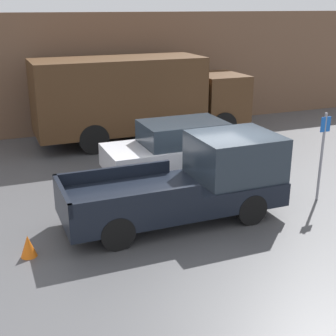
{
  "coord_description": "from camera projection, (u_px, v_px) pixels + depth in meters",
  "views": [
    {
      "loc": [
        -5.42,
        -10.29,
        5.06
      ],
      "look_at": [
        -1.08,
        0.45,
        1.02
      ],
      "focal_mm": 50.0,
      "sensor_mm": 36.0,
      "label": 1
    }
  ],
  "objects": [
    {
      "name": "pickup_truck",
      "position": [
        195.0,
        181.0,
        11.52
      ],
      "size": [
        5.42,
        2.0,
        2.03
      ],
      "color": "black",
      "rests_on": "ground"
    },
    {
      "name": "car",
      "position": [
        180.0,
        148.0,
        14.65
      ],
      "size": [
        4.64,
        1.96,
        1.66
      ],
      "color": "silver",
      "rests_on": "ground"
    },
    {
      "name": "delivery_truck",
      "position": [
        137.0,
        96.0,
        17.89
      ],
      "size": [
        8.35,
        2.41,
        3.23
      ],
      "color": "#472D19",
      "rests_on": "ground"
    },
    {
      "name": "parking_sign",
      "position": [
        322.0,
        152.0,
        12.4
      ],
      "size": [
        0.3,
        0.07,
        2.43
      ],
      "color": "gray",
      "rests_on": "ground"
    },
    {
      "name": "ground_plane",
      "position": [
        211.0,
        204.0,
        12.59
      ],
      "size": [
        60.0,
        60.0,
        0.0
      ],
      "primitive_type": "plane",
      "color": "#4C4C4F"
    },
    {
      "name": "newspaper_box",
      "position": [
        51.0,
        123.0,
        18.84
      ],
      "size": [
        0.45,
        0.4,
        1.11
      ],
      "color": "#194CB2",
      "rests_on": "ground"
    },
    {
      "name": "traffic_cone",
      "position": [
        28.0,
        246.0,
        9.88
      ],
      "size": [
        0.34,
        0.34,
        0.48
      ],
      "color": "orange",
      "rests_on": "ground"
    },
    {
      "name": "building_wall",
      "position": [
        117.0,
        72.0,
        19.54
      ],
      "size": [
        28.0,
        0.15,
        4.8
      ],
      "color": "brown",
      "rests_on": "ground"
    }
  ]
}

